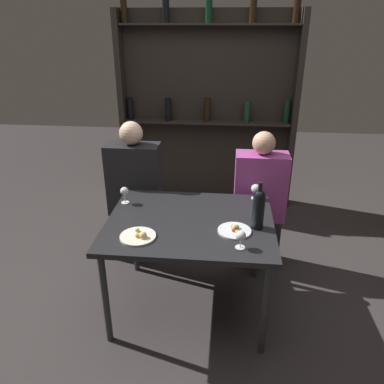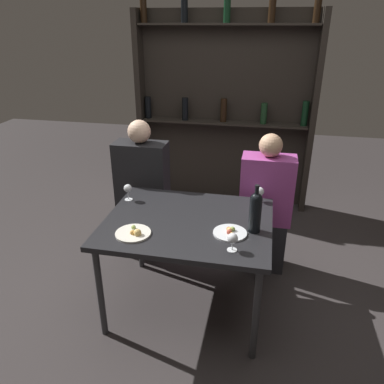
{
  "view_description": "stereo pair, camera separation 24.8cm",
  "coord_description": "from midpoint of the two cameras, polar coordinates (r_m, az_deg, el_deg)",
  "views": [
    {
      "loc": [
        0.23,
        -2.21,
        1.96
      ],
      "look_at": [
        0.0,
        0.14,
        0.88
      ],
      "focal_mm": 35.0,
      "sensor_mm": 36.0,
      "label": 1
    },
    {
      "loc": [
        0.47,
        -2.18,
        1.96
      ],
      "look_at": [
        0.0,
        0.14,
        0.88
      ],
      "focal_mm": 35.0,
      "sensor_mm": 36.0,
      "label": 2
    }
  ],
  "objects": [
    {
      "name": "wine_rack_wall",
      "position": [
        4.18,
        6.68,
        12.73
      ],
      "size": [
        1.92,
        0.21,
        2.2
      ],
      "color": "#28231E",
      "rests_on": "ground_plane"
    },
    {
      "name": "seated_person_left",
      "position": [
        3.26,
        -5.32,
        -0.56
      ],
      "size": [
        0.44,
        0.22,
        1.24
      ],
      "color": "#26262B",
      "rests_on": "ground_plane"
    },
    {
      "name": "wine_glass_0",
      "position": [
        2.81,
        -7.29,
        0.4
      ],
      "size": [
        0.06,
        0.06,
        0.13
      ],
      "color": "silver",
      "rests_on": "dining_table"
    },
    {
      "name": "seated_person_right",
      "position": [
        3.15,
        13.3,
        -2.6
      ],
      "size": [
        0.42,
        0.22,
        1.19
      ],
      "color": "#26262B",
      "rests_on": "ground_plane"
    },
    {
      "name": "wine_glass_2",
      "position": [
        2.22,
        9.43,
        -7.16
      ],
      "size": [
        0.06,
        0.06,
        0.11
      ],
      "color": "silver",
      "rests_on": "dining_table"
    },
    {
      "name": "dining_table",
      "position": [
        2.57,
        2.16,
        -5.64
      ],
      "size": [
        1.13,
        0.91,
        0.73
      ],
      "color": "black",
      "rests_on": "ground_plane"
    },
    {
      "name": "wine_glass_1",
      "position": [
        2.83,
        12.71,
        -0.05
      ],
      "size": [
        0.07,
        0.07,
        0.12
      ],
      "color": "silver",
      "rests_on": "dining_table"
    },
    {
      "name": "ground_plane",
      "position": [
        2.96,
        1.95,
        -16.78
      ],
      "size": [
        10.0,
        10.0,
        0.0
      ],
      "primitive_type": "plane",
      "color": "#332D2D"
    },
    {
      "name": "food_plate_1",
      "position": [
        2.39,
        -5.94,
        -6.31
      ],
      "size": [
        0.23,
        0.23,
        0.05
      ],
      "color": "silver",
      "rests_on": "dining_table"
    },
    {
      "name": "wine_bottle",
      "position": [
        2.4,
        12.57,
        -2.87
      ],
      "size": [
        0.08,
        0.08,
        0.32
      ],
      "color": "black",
      "rests_on": "dining_table"
    },
    {
      "name": "food_plate_0",
      "position": [
        2.41,
        8.78,
        -6.19
      ],
      "size": [
        0.22,
        0.22,
        0.04
      ],
      "color": "silver",
      "rests_on": "dining_table"
    }
  ]
}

